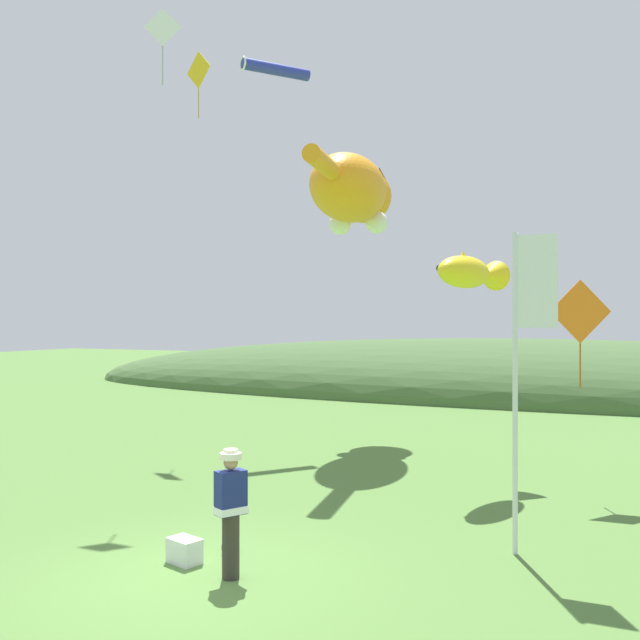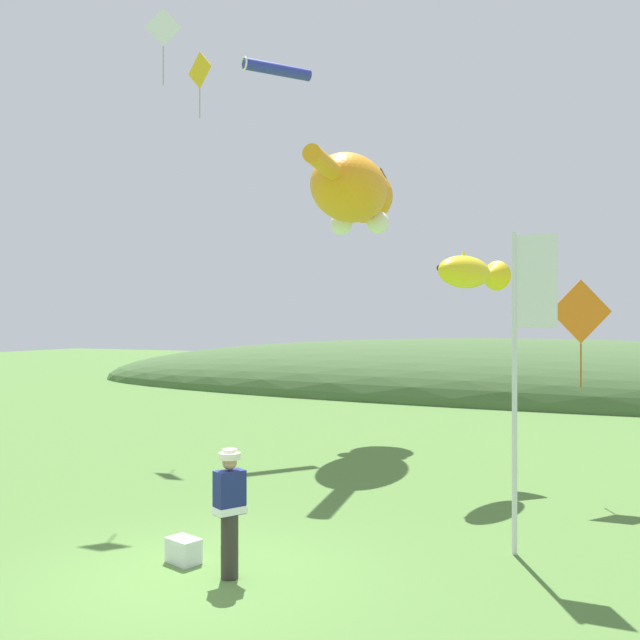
# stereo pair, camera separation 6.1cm
# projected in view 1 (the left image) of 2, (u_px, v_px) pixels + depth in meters

# --- Properties ---
(ground_plane) EXTENTS (120.00, 120.00, 0.00)m
(ground_plane) POSITION_uv_depth(u_px,v_px,m) (199.00, 577.00, 9.83)
(ground_plane) COLOR #517A38
(distant_hill_ridge) EXTENTS (49.49, 13.02, 5.34)m
(distant_hill_ridge) POSITION_uv_depth(u_px,v_px,m) (518.00, 394.00, 34.03)
(distant_hill_ridge) COLOR #426033
(distant_hill_ridge) RESTS_ON ground
(festival_attendant) EXTENTS (0.43, 0.49, 1.77)m
(festival_attendant) POSITION_uv_depth(u_px,v_px,m) (231.00, 509.00, 9.77)
(festival_attendant) COLOR #332D28
(festival_attendant) RESTS_ON ground
(kite_spool) EXTENTS (0.17, 0.21, 0.21)m
(kite_spool) POSITION_uv_depth(u_px,v_px,m) (230.00, 546.00, 10.81)
(kite_spool) COLOR olive
(kite_spool) RESTS_ON ground
(picnic_cooler) EXTENTS (0.56, 0.45, 0.36)m
(picnic_cooler) POSITION_uv_depth(u_px,v_px,m) (184.00, 551.00, 10.38)
(picnic_cooler) COLOR white
(picnic_cooler) RESTS_ON ground
(festival_banner_pole) EXTENTS (0.66, 0.08, 4.88)m
(festival_banner_pole) POSITION_uv_depth(u_px,v_px,m) (525.00, 343.00, 10.73)
(festival_banner_pole) COLOR silver
(festival_banner_pole) RESTS_ON ground
(kite_giant_cat) EXTENTS (2.76, 7.34, 2.25)m
(kite_giant_cat) POSITION_uv_depth(u_px,v_px,m) (352.00, 192.00, 20.97)
(kite_giant_cat) COLOR orange
(kite_fish_windsock) EXTENTS (1.31, 2.74, 0.82)m
(kite_fish_windsock) POSITION_uv_depth(u_px,v_px,m) (470.00, 272.00, 15.70)
(kite_fish_windsock) COLOR yellow
(kite_tube_streamer) EXTENTS (1.67, 2.08, 0.44)m
(kite_tube_streamer) POSITION_uv_depth(u_px,v_px,m) (275.00, 69.00, 22.34)
(kite_tube_streamer) COLOR #2633A5
(kite_diamond_gold) EXTENTS (1.09, 0.37, 2.04)m
(kite_diamond_gold) POSITION_uv_depth(u_px,v_px,m) (199.00, 71.00, 21.74)
(kite_diamond_gold) COLOR yellow
(kite_diamond_white) EXTENTS (0.78, 0.39, 1.76)m
(kite_diamond_white) POSITION_uv_depth(u_px,v_px,m) (163.00, 28.00, 16.26)
(kite_diamond_white) COLOR white
(kite_diamond_orange) EXTENTS (1.14, 0.66, 2.21)m
(kite_diamond_orange) POSITION_uv_depth(u_px,v_px,m) (580.00, 312.00, 14.54)
(kite_diamond_orange) COLOR orange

